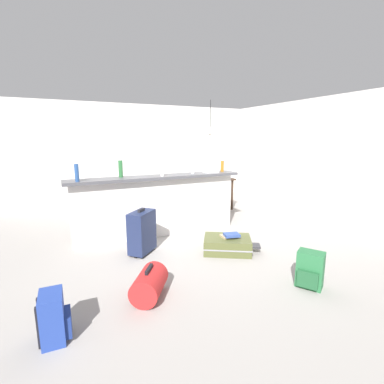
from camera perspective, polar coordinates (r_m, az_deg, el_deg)
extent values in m
cube|color=gray|center=(4.94, 0.37, -9.12)|extent=(13.00, 13.00, 0.05)
cube|color=silver|center=(7.51, -10.00, 7.62)|extent=(6.60, 0.10, 2.50)
cube|color=silver|center=(6.78, 23.16, 6.56)|extent=(0.10, 6.00, 2.50)
cube|color=silver|center=(4.86, -6.80, -3.09)|extent=(2.80, 0.20, 0.99)
cube|color=#4C4C51|center=(4.76, -6.94, 3.01)|extent=(2.96, 0.40, 0.05)
cylinder|color=#284C89|center=(4.40, -22.34, 3.63)|extent=(0.06, 0.06, 0.26)
cylinder|color=#2D6B38|center=(4.66, -14.28, 4.57)|extent=(0.07, 0.07, 0.27)
cylinder|color=silver|center=(4.67, -6.07, 4.43)|extent=(0.06, 0.06, 0.20)
cylinder|color=silver|center=(4.99, 0.14, 5.22)|extent=(0.06, 0.06, 0.25)
cylinder|color=#9E661E|center=(5.30, 6.15, 5.22)|extent=(0.06, 0.06, 0.20)
cube|color=silver|center=(5.17, 3.83, 5.20)|extent=(0.26, 0.18, 0.22)
cube|color=#332319|center=(6.59, 3.03, 2.68)|extent=(1.10, 0.80, 0.04)
cylinder|color=#332319|center=(6.14, 0.50, -1.43)|extent=(0.06, 0.06, 0.70)
cylinder|color=#332319|center=(6.62, 8.14, -0.63)|extent=(0.06, 0.06, 0.70)
cylinder|color=#332319|center=(6.74, -2.05, -0.31)|extent=(0.06, 0.06, 0.70)
cylinder|color=#332319|center=(7.18, 5.13, 0.36)|extent=(0.06, 0.06, 0.70)
cube|color=#4C331E|center=(6.08, 4.86, -0.83)|extent=(0.43, 0.43, 0.04)
cube|color=#4C331E|center=(6.19, 4.17, 1.84)|extent=(0.40, 0.07, 0.48)
cylinder|color=#4C331E|center=(5.92, 4.12, -3.38)|extent=(0.04, 0.04, 0.41)
cylinder|color=#4C331E|center=(6.06, 6.86, -3.09)|extent=(0.04, 0.04, 0.41)
cylinder|color=#4C331E|center=(6.20, 2.85, -2.70)|extent=(0.04, 0.04, 0.41)
cylinder|color=#4C331E|center=(6.34, 5.49, -2.44)|extent=(0.04, 0.04, 0.41)
cylinder|color=black|center=(6.58, 3.76, 15.52)|extent=(0.01, 0.01, 0.62)
cone|color=white|center=(6.56, 3.72, 12.40)|extent=(0.34, 0.34, 0.14)
sphere|color=white|center=(6.56, 3.71, 11.70)|extent=(0.07, 0.07, 0.07)
cube|color=#51562D|center=(4.28, 7.16, -10.54)|extent=(0.83, 0.76, 0.22)
cube|color=gray|center=(4.28, 7.16, -10.54)|extent=(0.85, 0.78, 0.02)
cube|color=#2D2D33|center=(4.31, 12.71, -10.56)|extent=(0.21, 0.23, 0.02)
cube|color=#286B3D|center=(3.55, 22.84, -14.26)|extent=(0.30, 0.33, 0.42)
cube|color=#205530|center=(3.49, 22.40, -16.07)|extent=(0.17, 0.22, 0.19)
cube|color=black|center=(3.66, 22.01, -13.78)|extent=(0.04, 0.04, 0.36)
cube|color=black|center=(3.64, 24.23, -14.09)|extent=(0.04, 0.04, 0.36)
cube|color=#1E284C|center=(4.18, -10.11, -7.91)|extent=(0.48, 0.48, 0.60)
cylinder|color=black|center=(4.44, -8.73, -10.85)|extent=(0.06, 0.06, 0.06)
cylinder|color=black|center=(4.14, -11.32, -12.61)|extent=(0.06, 0.06, 0.06)
cube|color=#232328|center=(4.09, -10.26, -3.66)|extent=(0.13, 0.13, 0.04)
cylinder|color=red|center=(3.16, -8.64, -17.98)|extent=(0.52, 0.57, 0.30)
cube|color=black|center=(3.08, -8.73, -15.21)|extent=(0.14, 0.18, 0.04)
cube|color=#233D93|center=(2.80, -26.48, -21.78)|extent=(0.19, 0.29, 0.42)
cube|color=navy|center=(2.83, -23.93, -22.90)|extent=(0.07, 0.22, 0.19)
cube|color=black|center=(2.76, -28.74, -23.01)|extent=(0.03, 0.04, 0.36)
cube|color=black|center=(2.88, -28.51, -21.49)|extent=(0.03, 0.04, 0.36)
cube|color=tan|center=(4.26, 7.38, -8.83)|extent=(0.23, 0.18, 0.03)
cube|color=#334C99|center=(4.21, 8.06, -8.61)|extent=(0.25, 0.21, 0.04)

